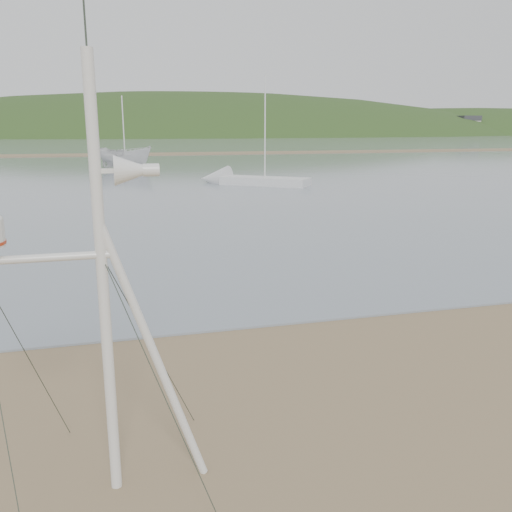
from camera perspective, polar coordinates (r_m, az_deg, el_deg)
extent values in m
plane|color=#796346|center=(6.57, -23.35, -22.20)|extent=(560.00, 560.00, 0.00)
cube|color=slate|center=(137.36, -15.66, 11.47)|extent=(560.00, 256.00, 0.04)
cube|color=#796346|center=(75.41, -15.95, 10.22)|extent=(560.00, 7.00, 0.07)
ellipsoid|color=#243C18|center=(244.80, -5.71, 7.40)|extent=(400.00, 180.00, 80.00)
ellipsoid|color=#243C18|center=(300.21, 22.01, 8.88)|extent=(300.00, 135.00, 56.00)
cube|color=beige|center=(201.62, -18.52, 12.90)|extent=(8.40, 6.30, 8.00)
cube|color=beige|center=(201.86, -10.95, 13.34)|extent=(8.40, 6.30, 8.00)
cube|color=beige|center=(205.43, -3.50, 13.55)|extent=(8.40, 6.30, 8.00)
cube|color=beige|center=(212.14, 3.60, 13.55)|extent=(8.40, 6.30, 8.00)
cube|color=beige|center=(221.72, 10.17, 13.37)|extent=(8.40, 6.30, 8.00)
cube|color=beige|center=(233.81, 16.11, 13.06)|extent=(8.40, 6.30, 8.00)
cube|color=beige|center=(248.05, 21.41, 12.66)|extent=(8.40, 6.30, 8.00)
cylinder|color=white|center=(5.45, -15.78, -3.24)|extent=(0.11, 0.11, 4.40)
cylinder|color=white|center=(5.72, -10.54, -10.34)|extent=(1.02, 0.09, 2.88)
cylinder|color=white|center=(5.42, -22.39, -0.25)|extent=(1.43, 0.08, 0.08)
cone|color=white|center=(5.25, -13.18, 8.77)|extent=(0.29, 0.29, 0.29)
cylinder|color=white|center=(5.26, -11.00, 8.88)|extent=(0.15, 0.12, 0.12)
cube|color=white|center=(5.25, -15.36, 8.64)|extent=(0.22, 0.04, 0.04)
imported|color=silver|center=(50.70, -13.72, 11.86)|extent=(2.64, 2.62, 5.11)
cube|color=silver|center=(35.07, 0.94, 7.89)|extent=(5.61, 4.92, 0.50)
cone|color=silver|center=(36.58, -4.41, 8.08)|extent=(2.69, 2.66, 1.82)
cylinder|color=white|center=(34.91, 0.96, 13.41)|extent=(0.08, 0.08, 6.26)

